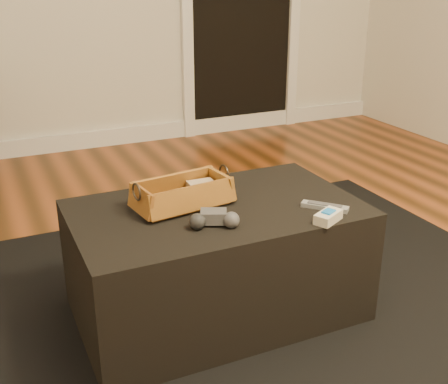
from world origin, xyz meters
name	(u,v)px	position (x,y,z in m)	size (l,w,h in m)	color
baseboard	(78,141)	(0.00, 2.73, 0.06)	(5.00, 0.04, 0.12)	white
area_rug	(222,318)	(0.06, 0.37, 0.01)	(2.60, 2.00, 0.01)	black
ottoman	(217,260)	(0.06, 0.42, 0.22)	(1.00, 0.60, 0.42)	black
tv_remote	(180,202)	(-0.06, 0.47, 0.45)	(0.18, 0.04, 0.02)	black
cloth_bundle	(201,188)	(0.05, 0.52, 0.47)	(0.10, 0.06, 0.05)	tan
wicker_basket	(183,195)	(-0.04, 0.48, 0.47)	(0.37, 0.23, 0.12)	#965D21
game_controller	(214,219)	(-0.01, 0.28, 0.46)	(0.17, 0.12, 0.05)	#3E3D40
silver_remote	(325,206)	(0.40, 0.25, 0.44)	(0.14, 0.14, 0.02)	gray
cream_gadget	(328,217)	(0.35, 0.16, 0.45)	(0.12, 0.10, 0.04)	beige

